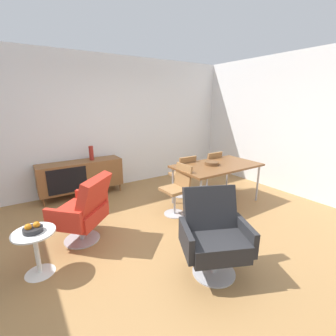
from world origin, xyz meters
TOP-DOWN VIEW (x-y plane):
  - ground_plane at (0.00, 0.00)m, footprint 8.32×8.32m
  - wall_back at (0.00, 2.60)m, footprint 6.80×0.12m
  - wall_right at (3.20, 0.00)m, footprint 0.12×5.60m
  - sideboard at (-0.55, 2.30)m, footprint 1.60×0.45m
  - vase_cobalt at (-0.30, 2.30)m, footprint 0.09×0.09m
  - dining_table at (1.51, 0.58)m, footprint 1.60×0.90m
  - wooden_bowl_on_table at (1.42, 0.63)m, footprint 0.26×0.26m
  - dining_chair_back_left at (1.16, 1.14)m, footprint 0.41×0.44m
  - dining_chair_near_window at (0.62, 0.59)m, footprint 0.44×0.42m
  - dining_chair_back_right at (1.86, 1.14)m, footprint 0.40×0.43m
  - lounge_chair_red at (-0.92, 0.60)m, footprint 0.91×0.91m
  - armchair_black_shell at (0.13, -0.79)m, footprint 0.86×0.84m
  - side_table_round at (-1.54, 0.22)m, footprint 0.44×0.44m
  - fruit_bowl at (-1.54, 0.22)m, footprint 0.20×0.20m

SIDE VIEW (x-z plane):
  - ground_plane at x=0.00m, z-range 0.00..0.00m
  - side_table_round at x=-1.54m, z-range 0.06..0.58m
  - sideboard at x=-0.55m, z-range 0.08..0.80m
  - lounge_chair_red at x=-0.92m, z-range -0.01..0.94m
  - armchair_black_shell at x=0.13m, z-range -0.01..0.94m
  - dining_chair_back_left at x=1.16m, z-range 0.04..0.90m
  - dining_chair_near_window at x=0.62m, z-range 0.04..0.90m
  - dining_chair_back_right at x=1.86m, z-range 0.04..0.90m
  - fruit_bowl at x=-1.54m, z-range 0.50..0.61m
  - dining_table at x=1.51m, z-range 0.33..1.07m
  - wooden_bowl_on_table at x=1.42m, z-range 0.74..0.80m
  - vase_cobalt at x=-0.30m, z-range 0.72..1.01m
  - wall_back at x=0.00m, z-range 0.00..2.80m
  - wall_right at x=3.20m, z-range 0.00..2.80m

